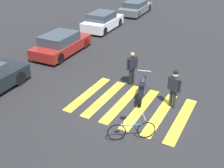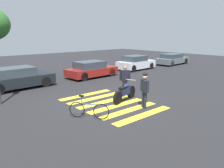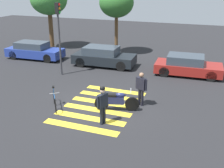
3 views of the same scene
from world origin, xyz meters
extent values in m
plane|color=#232326|center=(0.00, 0.00, 0.00)|extent=(60.00, 60.00, 0.00)
cylinder|color=black|center=(1.62, 0.09, 0.34)|extent=(0.70, 0.32, 0.69)
cylinder|color=black|center=(0.19, -0.32, 0.34)|extent=(0.70, 0.32, 0.69)
cube|color=#1E234C|center=(0.86, -0.13, 0.52)|extent=(0.85, 0.49, 0.36)
ellipsoid|color=#1E234C|center=(1.08, -0.07, 0.79)|extent=(0.53, 0.36, 0.24)
cube|color=black|center=(0.66, -0.18, 0.76)|extent=(0.49, 0.35, 0.12)
cylinder|color=#A5A5AD|center=(1.54, 0.07, 1.04)|extent=(0.21, 0.61, 0.04)
torus|color=black|center=(-1.73, -1.39, 0.35)|extent=(0.44, 0.59, 0.70)
torus|color=black|center=(-2.37, -0.50, 0.35)|extent=(0.44, 0.59, 0.70)
cylinder|color=#1E4C8C|center=(-2.05, -0.94, 0.63)|extent=(0.53, 0.72, 0.04)
cylinder|color=#1E4C8C|center=(-2.24, -0.68, 0.80)|extent=(0.04, 0.04, 0.34)
cube|color=black|center=(-2.24, -0.68, 0.98)|extent=(0.20, 0.22, 0.06)
cylinder|color=#99999E|center=(-1.80, -1.30, 0.95)|extent=(0.39, 0.29, 0.03)
cylinder|color=#1E232D|center=(0.81, -1.51, 0.41)|extent=(0.14, 0.14, 0.83)
cylinder|color=#1E232D|center=(0.74, -1.68, 0.41)|extent=(0.14, 0.14, 0.83)
cube|color=#1E232D|center=(0.78, -1.60, 1.12)|extent=(0.36, 0.52, 0.59)
sphere|color=beige|center=(0.78, -1.60, 1.57)|extent=(0.22, 0.22, 0.22)
cylinder|color=#1E232D|center=(0.88, -1.33, 1.12)|extent=(0.09, 0.09, 0.56)
cylinder|color=#1E232D|center=(0.67, -1.87, 1.12)|extent=(0.09, 0.09, 0.56)
sphere|color=black|center=(0.78, -1.60, 1.67)|extent=(0.24, 0.24, 0.24)
cylinder|color=black|center=(1.92, 0.81, 0.43)|extent=(0.14, 0.14, 0.85)
cylinder|color=black|center=(1.76, 0.88, 0.43)|extent=(0.14, 0.14, 0.85)
cube|color=black|center=(1.84, 0.84, 1.16)|extent=(0.54, 0.38, 0.60)
sphere|color=#8C664C|center=(1.84, 0.84, 1.61)|extent=(0.23, 0.23, 0.23)
cylinder|color=black|center=(2.12, 0.72, 1.16)|extent=(0.09, 0.09, 0.57)
cylinder|color=black|center=(1.57, 0.96, 1.16)|extent=(0.09, 0.09, 0.57)
cube|color=yellow|center=(0.00, -2.25, 0.00)|extent=(3.49, 0.45, 0.01)
cube|color=yellow|center=(0.00, -1.35, 0.00)|extent=(3.49, 0.45, 0.01)
cube|color=yellow|center=(0.00, -0.45, 0.00)|extent=(3.49, 0.45, 0.01)
cube|color=yellow|center=(0.00, 0.45, 0.00)|extent=(3.49, 0.45, 0.01)
cube|color=yellow|center=(0.00, 1.35, 0.00)|extent=(3.49, 0.45, 0.01)
cube|color=yellow|center=(0.00, 2.25, 0.00)|extent=(3.49, 0.45, 0.01)
cylinder|color=black|center=(-6.85, 7.22, 0.34)|extent=(0.69, 0.25, 0.68)
cylinder|color=black|center=(-6.78, 5.75, 0.34)|extent=(0.69, 0.25, 0.68)
cylinder|color=black|center=(-9.95, 7.07, 0.34)|extent=(0.69, 0.25, 0.68)
cylinder|color=black|center=(-9.88, 5.61, 0.34)|extent=(0.69, 0.25, 0.68)
cube|color=navy|center=(-8.37, 6.41, 0.52)|extent=(4.64, 1.89, 0.66)
cube|color=#333D47|center=(-8.60, 6.40, 1.10)|extent=(2.53, 1.60, 0.51)
cube|color=#F2EDCC|center=(-6.15, 7.05, 0.61)|extent=(0.09, 0.20, 0.12)
cube|color=#F2EDCC|center=(-6.10, 5.98, 0.61)|extent=(0.09, 0.20, 0.12)
cylinder|color=black|center=(-0.95, 7.43, 0.35)|extent=(0.72, 0.25, 0.71)
cylinder|color=black|center=(-0.87, 5.78, 0.35)|extent=(0.72, 0.25, 0.71)
cylinder|color=black|center=(-4.01, 7.29, 0.35)|extent=(0.72, 0.25, 0.71)
cylinder|color=black|center=(-3.93, 5.64, 0.35)|extent=(0.72, 0.25, 0.71)
cube|color=black|center=(-2.44, 6.53, 0.53)|extent=(4.59, 2.08, 0.67)
cube|color=#333D47|center=(-2.66, 6.52, 1.14)|extent=(2.51, 1.76, 0.55)
cube|color=#F2EDCC|center=(-0.25, 7.23, 0.63)|extent=(0.09, 0.20, 0.12)
cube|color=#F2EDCC|center=(-0.20, 6.04, 0.63)|extent=(0.09, 0.20, 0.12)
cylinder|color=black|center=(4.98, 7.43, 0.34)|extent=(0.68, 0.25, 0.67)
cylinder|color=black|center=(5.06, 5.76, 0.34)|extent=(0.68, 0.25, 0.67)
cylinder|color=black|center=(2.07, 7.29, 0.34)|extent=(0.68, 0.25, 0.67)
cylinder|color=black|center=(2.15, 5.62, 0.34)|extent=(0.68, 0.25, 0.67)
cube|color=maroon|center=(3.57, 6.52, 0.48)|extent=(4.37, 2.09, 0.60)
cube|color=#333D47|center=(3.35, 6.51, 1.06)|extent=(2.39, 1.77, 0.55)
cube|color=#F2EDCC|center=(5.64, 7.23, 0.57)|extent=(0.09, 0.20, 0.12)
cube|color=#F2EDCC|center=(5.70, 6.02, 0.57)|extent=(0.09, 0.20, 0.12)
cylinder|color=#38383D|center=(-4.36, 3.67, 1.98)|extent=(0.12, 0.12, 3.95)
cube|color=black|center=(-4.36, 3.67, 4.30)|extent=(0.27, 0.27, 0.70)
sphere|color=red|center=(-4.23, 3.69, 4.53)|extent=(0.16, 0.16, 0.16)
sphere|color=orange|center=(-4.23, 3.69, 4.30)|extent=(0.16, 0.16, 0.16)
sphere|color=green|center=(-4.23, 3.69, 4.07)|extent=(0.16, 0.16, 0.16)
cylinder|color=brown|center=(-9.23, 10.30, 1.58)|extent=(0.39, 0.39, 3.15)
cylinder|color=brown|center=(-2.84, 10.30, 1.59)|extent=(0.28, 0.28, 3.18)
ellipsoid|color=#2D6628|center=(-2.84, 10.30, 4.23)|extent=(2.81, 2.81, 2.39)
camera|label=1|loc=(-9.31, -4.06, 6.53)|focal=43.54mm
camera|label=2|loc=(-7.28, -8.42, 3.58)|focal=35.86mm
camera|label=3|loc=(4.90, -11.47, 5.92)|focal=43.91mm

